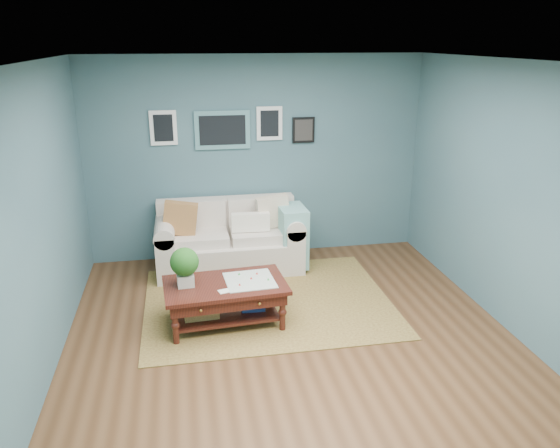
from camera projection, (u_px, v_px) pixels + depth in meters
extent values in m
plane|color=brown|center=(294.00, 344.00, 5.43)|extent=(5.00, 5.00, 0.00)
plane|color=white|center=(297.00, 62.00, 4.55)|extent=(5.00, 5.00, 0.00)
cube|color=#3A5965|center=(257.00, 159.00, 7.32)|extent=(4.50, 0.02, 2.70)
cube|color=#3A5965|center=(401.00, 371.00, 2.67)|extent=(4.50, 0.02, 2.70)
cube|color=#3A5965|center=(35.00, 230.00, 4.61)|extent=(0.02, 5.00, 2.70)
cube|color=#3A5965|center=(518.00, 203.00, 5.38)|extent=(0.02, 5.00, 2.70)
cube|color=slate|center=(222.00, 130.00, 7.09)|extent=(0.72, 0.03, 0.50)
cube|color=black|center=(223.00, 130.00, 7.07)|extent=(0.60, 0.01, 0.38)
cube|color=white|center=(163.00, 128.00, 6.94)|extent=(0.34, 0.03, 0.44)
cube|color=white|center=(269.00, 123.00, 7.17)|extent=(0.34, 0.03, 0.44)
cube|color=black|center=(303.00, 130.00, 7.28)|extent=(0.30, 0.03, 0.34)
cube|color=brown|center=(268.00, 302.00, 6.29)|extent=(2.78, 2.22, 0.01)
cube|color=beige|center=(230.00, 254.00, 7.14)|extent=(1.38, 0.86, 0.41)
cube|color=beige|center=(226.00, 215.00, 7.30)|extent=(1.81, 0.21, 0.47)
cube|color=beige|center=(166.00, 251.00, 6.97)|extent=(0.23, 0.86, 0.60)
cube|color=beige|center=(290.00, 243.00, 7.24)|extent=(0.23, 0.86, 0.60)
cylinder|color=beige|center=(164.00, 229.00, 6.87)|extent=(0.25, 0.86, 0.25)
cylinder|color=beige|center=(290.00, 222.00, 7.15)|extent=(0.25, 0.86, 0.25)
cube|color=beige|center=(200.00, 238.00, 6.93)|extent=(0.70, 0.55, 0.13)
cube|color=beige|center=(258.00, 235.00, 7.06)|extent=(0.70, 0.55, 0.13)
cube|color=beige|center=(198.00, 214.00, 7.11)|extent=(0.70, 0.12, 0.35)
cube|color=beige|center=(255.00, 211.00, 7.24)|extent=(0.70, 0.12, 0.35)
cube|color=#B96536|center=(180.00, 218.00, 6.81)|extent=(0.47, 0.17, 0.46)
cube|color=#EEDFC8|center=(273.00, 211.00, 7.08)|extent=(0.46, 0.18, 0.45)
cube|color=white|center=(251.00, 222.00, 6.94)|extent=(0.49, 0.12, 0.23)
cube|color=#88C7BD|center=(292.00, 236.00, 7.09)|extent=(0.33, 0.54, 0.78)
cube|color=black|center=(225.00, 285.00, 5.67)|extent=(1.31, 0.82, 0.04)
cube|color=black|center=(225.00, 292.00, 5.70)|extent=(1.22, 0.73, 0.13)
cube|color=black|center=(226.00, 314.00, 5.78)|extent=(1.10, 0.62, 0.03)
sphere|color=gold|center=(201.00, 311.00, 5.32)|extent=(0.03, 0.03, 0.03)
sphere|color=gold|center=(260.00, 304.00, 5.46)|extent=(0.03, 0.03, 0.03)
cylinder|color=black|center=(175.00, 325.00, 5.36)|extent=(0.06, 0.06, 0.43)
cylinder|color=black|center=(282.00, 312.00, 5.62)|extent=(0.06, 0.06, 0.43)
cylinder|color=black|center=(172.00, 299.00, 5.88)|extent=(0.06, 0.06, 0.43)
cylinder|color=black|center=(270.00, 288.00, 6.14)|extent=(0.06, 0.06, 0.43)
cube|color=beige|center=(186.00, 280.00, 5.60)|extent=(0.18, 0.18, 0.13)
sphere|color=#1C5217|center=(184.00, 262.00, 5.54)|extent=(0.29, 0.29, 0.29)
cube|color=silver|center=(250.00, 280.00, 5.73)|extent=(0.54, 0.54, 0.01)
cube|color=tan|center=(201.00, 307.00, 5.68)|extent=(0.37, 0.28, 0.21)
cube|color=#264597|center=(253.00, 303.00, 5.85)|extent=(0.26, 0.21, 0.12)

